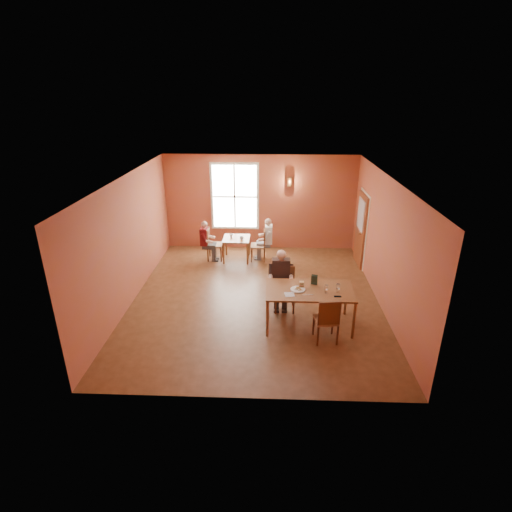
{
  "coord_description": "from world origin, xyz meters",
  "views": [
    {
      "loc": [
        0.36,
        -8.76,
        4.78
      ],
      "look_at": [
        0.0,
        0.2,
        1.05
      ],
      "focal_mm": 28.0,
      "sensor_mm": 36.0,
      "label": 1
    }
  ],
  "objects_px": {
    "chair_diner_maroon": "(215,244)",
    "diner_main": "(285,284)",
    "main_table": "(309,307)",
    "chair_diner_main": "(285,290)",
    "diner_white": "(259,241)",
    "diner_maroon": "(214,241)",
    "second_table": "(237,249)",
    "chair_empty": "(326,319)",
    "chair_diner_white": "(258,245)"
  },
  "relations": [
    {
      "from": "main_table",
      "to": "diner_maroon",
      "type": "relative_size",
      "value": 1.56
    },
    {
      "from": "chair_empty",
      "to": "chair_diner_white",
      "type": "height_order",
      "value": "chair_empty"
    },
    {
      "from": "diner_main",
      "to": "diner_white",
      "type": "bearing_deg",
      "value": -76.88
    },
    {
      "from": "main_table",
      "to": "diner_white",
      "type": "relative_size",
      "value": 1.49
    },
    {
      "from": "main_table",
      "to": "chair_diner_white",
      "type": "bearing_deg",
      "value": 108.78
    },
    {
      "from": "chair_diner_main",
      "to": "diner_maroon",
      "type": "height_order",
      "value": "diner_maroon"
    },
    {
      "from": "chair_diner_main",
      "to": "diner_white",
      "type": "height_order",
      "value": "diner_white"
    },
    {
      "from": "diner_white",
      "to": "chair_diner_maroon",
      "type": "xyz_separation_m",
      "value": [
        -1.33,
        0.0,
        -0.13
      ]
    },
    {
      "from": "chair_empty",
      "to": "diner_maroon",
      "type": "xyz_separation_m",
      "value": [
        -2.86,
        4.16,
        0.09
      ]
    },
    {
      "from": "chair_empty",
      "to": "chair_diner_white",
      "type": "distance_m",
      "value": 4.44
    },
    {
      "from": "chair_empty",
      "to": "second_table",
      "type": "distance_m",
      "value": 4.7
    },
    {
      "from": "chair_diner_main",
      "to": "chair_diner_white",
      "type": "height_order",
      "value": "chair_diner_main"
    },
    {
      "from": "chair_diner_white",
      "to": "diner_maroon",
      "type": "bearing_deg",
      "value": 90.0
    },
    {
      "from": "main_table",
      "to": "chair_diner_main",
      "type": "height_order",
      "value": "chair_diner_main"
    },
    {
      "from": "second_table",
      "to": "chair_diner_white",
      "type": "relative_size",
      "value": 0.82
    },
    {
      "from": "chair_empty",
      "to": "chair_diner_maroon",
      "type": "relative_size",
      "value": 1.01
    },
    {
      "from": "chair_diner_main",
      "to": "second_table",
      "type": "bearing_deg",
      "value": -65.02
    },
    {
      "from": "chair_diner_main",
      "to": "diner_main",
      "type": "bearing_deg",
      "value": 90.0
    },
    {
      "from": "chair_diner_main",
      "to": "chair_diner_white",
      "type": "xyz_separation_m",
      "value": [
        -0.72,
        2.95,
        -0.03
      ]
    },
    {
      "from": "chair_diner_maroon",
      "to": "diner_main",
      "type": "bearing_deg",
      "value": 34.18
    },
    {
      "from": "chair_diner_main",
      "to": "chair_diner_maroon",
      "type": "xyz_separation_m",
      "value": [
        -2.02,
        2.95,
        -0.02
      ]
    },
    {
      "from": "second_table",
      "to": "chair_empty",
      "type": "bearing_deg",
      "value": -62.39
    },
    {
      "from": "diner_maroon",
      "to": "chair_diner_maroon",
      "type": "bearing_deg",
      "value": 90.0
    },
    {
      "from": "diner_maroon",
      "to": "chair_empty",
      "type": "bearing_deg",
      "value": 34.46
    },
    {
      "from": "main_table",
      "to": "second_table",
      "type": "distance_m",
      "value": 4.06
    },
    {
      "from": "second_table",
      "to": "main_table",
      "type": "bearing_deg",
      "value": -62.5
    },
    {
      "from": "diner_white",
      "to": "diner_maroon",
      "type": "height_order",
      "value": "diner_white"
    },
    {
      "from": "chair_diner_main",
      "to": "second_table",
      "type": "relative_size",
      "value": 1.31
    },
    {
      "from": "diner_white",
      "to": "diner_maroon",
      "type": "distance_m",
      "value": 1.36
    },
    {
      "from": "chair_diner_maroon",
      "to": "diner_maroon",
      "type": "distance_m",
      "value": 0.11
    },
    {
      "from": "chair_diner_main",
      "to": "chair_diner_maroon",
      "type": "height_order",
      "value": "chair_diner_main"
    },
    {
      "from": "chair_diner_main",
      "to": "chair_diner_maroon",
      "type": "relative_size",
      "value": 1.04
    },
    {
      "from": "diner_white",
      "to": "chair_diner_main",
      "type": "bearing_deg",
      "value": -166.75
    },
    {
      "from": "chair_empty",
      "to": "diner_maroon",
      "type": "distance_m",
      "value": 5.05
    },
    {
      "from": "chair_empty",
      "to": "chair_diner_main",
      "type": "bearing_deg",
      "value": 116.66
    },
    {
      "from": "chair_diner_white",
      "to": "second_table",
      "type": "bearing_deg",
      "value": 90.0
    },
    {
      "from": "diner_main",
      "to": "second_table",
      "type": "bearing_deg",
      "value": -65.24
    },
    {
      "from": "chair_empty",
      "to": "chair_diner_maroon",
      "type": "height_order",
      "value": "chair_empty"
    },
    {
      "from": "diner_maroon",
      "to": "diner_white",
      "type": "bearing_deg",
      "value": 90.0
    },
    {
      "from": "chair_diner_maroon",
      "to": "second_table",
      "type": "bearing_deg",
      "value": 90.0
    },
    {
      "from": "main_table",
      "to": "diner_main",
      "type": "height_order",
      "value": "diner_main"
    },
    {
      "from": "chair_empty",
      "to": "second_table",
      "type": "height_order",
      "value": "chair_empty"
    },
    {
      "from": "chair_empty",
      "to": "second_table",
      "type": "relative_size",
      "value": 1.27
    },
    {
      "from": "diner_white",
      "to": "diner_main",
      "type": "bearing_deg",
      "value": -166.88
    },
    {
      "from": "chair_empty",
      "to": "diner_white",
      "type": "relative_size",
      "value": 0.81
    },
    {
      "from": "diner_main",
      "to": "diner_maroon",
      "type": "xyz_separation_m",
      "value": [
        -2.05,
        2.98,
        -0.08
      ]
    },
    {
      "from": "diner_main",
      "to": "diner_maroon",
      "type": "bearing_deg",
      "value": -55.42
    },
    {
      "from": "chair_empty",
      "to": "diner_main",
      "type": "bearing_deg",
      "value": 117.33
    },
    {
      "from": "chair_diner_white",
      "to": "diner_white",
      "type": "bearing_deg",
      "value": -90.0
    },
    {
      "from": "main_table",
      "to": "chair_diner_maroon",
      "type": "height_order",
      "value": "chair_diner_maroon"
    }
  ]
}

